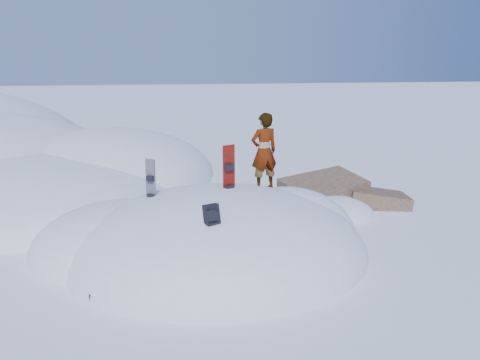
{
  "coord_description": "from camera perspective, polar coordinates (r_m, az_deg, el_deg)",
  "views": [
    {
      "loc": [
        -0.89,
        -10.11,
        4.56
      ],
      "look_at": [
        0.55,
        0.3,
        1.68
      ],
      "focal_mm": 35.0,
      "sensor_mm": 36.0,
      "label": 1
    }
  ],
  "objects": [
    {
      "name": "snow_mound",
      "position": [
        11.33,
        -3.63,
        -8.45
      ],
      "size": [
        8.0,
        6.0,
        3.0
      ],
      "color": "silver",
      "rests_on": "ground"
    },
    {
      "name": "ground",
      "position": [
        11.13,
        -2.64,
        -8.9
      ],
      "size": [
        120.0,
        120.0,
        0.0
      ],
      "primitive_type": "plane",
      "color": "white",
      "rests_on": "ground"
    },
    {
      "name": "rock_outcrop",
      "position": [
        14.63,
        10.9,
        -3.07
      ],
      "size": [
        4.68,
        4.41,
        1.68
      ],
      "color": "brown",
      "rests_on": "ground"
    },
    {
      "name": "backpack",
      "position": [
        9.23,
        -3.49,
        -4.19
      ],
      "size": [
        0.37,
        0.41,
        0.47
      ],
      "rotation": [
        0.0,
        0.0,
        0.38
      ],
      "color": "black",
      "rests_on": "snow_mound"
    },
    {
      "name": "snowboard_red",
      "position": [
        10.98,
        -1.34,
        0.05
      ],
      "size": [
        0.3,
        0.26,
        1.69
      ],
      "rotation": [
        0.0,
        0.0,
        0.46
      ],
      "color": "red",
      "rests_on": "snow_mound"
    },
    {
      "name": "snowboard_dark",
      "position": [
        11.03,
        -10.81,
        -1.1
      ],
      "size": [
        0.26,
        0.26,
        1.45
      ],
      "rotation": [
        0.0,
        0.0,
        -0.66
      ],
      "color": "black",
      "rests_on": "snow_mound"
    },
    {
      "name": "person",
      "position": [
        11.62,
        2.94,
        3.48
      ],
      "size": [
        0.8,
        0.64,
        1.93
      ],
      "primitive_type": "imported",
      "rotation": [
        0.0,
        0.0,
        3.42
      ],
      "color": "slate",
      "rests_on": "snow_mound"
    },
    {
      "name": "gear_pile",
      "position": [
        9.67,
        -15.78,
        -12.74
      ],
      "size": [
        0.84,
        0.64,
        0.22
      ],
      "rotation": [
        0.0,
        0.0,
        0.22
      ],
      "color": "black",
      "rests_on": "ground"
    }
  ]
}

